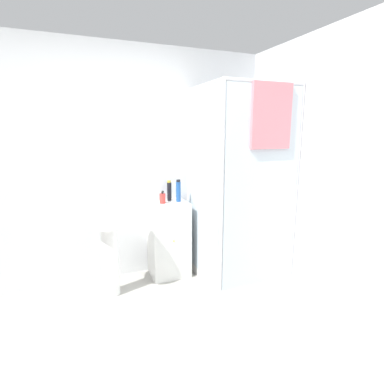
# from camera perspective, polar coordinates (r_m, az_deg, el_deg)

# --- Properties ---
(wall_back) EXTENTS (6.40, 0.06, 2.50)m
(wall_back) POSITION_cam_1_polar(r_m,az_deg,el_deg) (3.31, -14.18, 4.86)
(wall_back) COLOR silver
(wall_back) RESTS_ON ground_plane
(wall_right) EXTENTS (0.06, 6.40, 2.50)m
(wall_right) POSITION_cam_1_polar(r_m,az_deg,el_deg) (2.67, 31.62, 1.86)
(wall_right) COLOR silver
(wall_right) RESTS_ON ground_plane
(shower_enclosure) EXTENTS (0.88, 0.91, 2.07)m
(shower_enclosure) POSITION_cam_1_polar(r_m,az_deg,el_deg) (3.32, 8.47, -6.63)
(shower_enclosure) COLOR white
(shower_enclosure) RESTS_ON ground_plane
(vanity_cabinet) EXTENTS (0.42, 0.37, 0.85)m
(vanity_cabinet) POSITION_cam_1_polar(r_m,az_deg,el_deg) (3.41, -4.44, -8.93)
(vanity_cabinet) COLOR silver
(vanity_cabinet) RESTS_ON ground_plane
(sink) EXTENTS (0.43, 0.43, 1.02)m
(sink) POSITION_cam_1_polar(r_m,az_deg,el_deg) (3.04, -15.54, -7.76)
(sink) COLOR white
(sink) RESTS_ON ground_plane
(soap_dispenser) EXTENTS (0.07, 0.07, 0.14)m
(soap_dispenser) POSITION_cam_1_polar(r_m,az_deg,el_deg) (3.25, -5.65, -1.19)
(soap_dispenser) COLOR red
(soap_dispenser) RESTS_ON vanity_cabinet
(shampoo_bottle_tall_black) EXTENTS (0.05, 0.05, 0.23)m
(shampoo_bottle_tall_black) POSITION_cam_1_polar(r_m,az_deg,el_deg) (3.35, -4.35, 0.22)
(shampoo_bottle_tall_black) COLOR black
(shampoo_bottle_tall_black) RESTS_ON vanity_cabinet
(shampoo_bottle_blue) EXTENTS (0.05, 0.05, 0.25)m
(shampoo_bottle_blue) POSITION_cam_1_polar(r_m,az_deg,el_deg) (3.30, -2.61, 0.20)
(shampoo_bottle_blue) COLOR #1E4C93
(shampoo_bottle_blue) RESTS_ON vanity_cabinet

